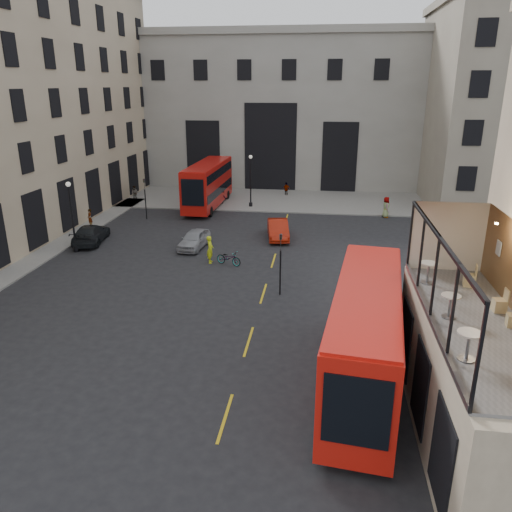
# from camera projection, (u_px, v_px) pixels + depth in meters

# --- Properties ---
(ground) EXTENTS (140.00, 140.00, 0.00)m
(ground) POSITION_uv_depth(u_px,v_px,m) (278.00, 422.00, 18.69)
(ground) COLOR black
(ground) RESTS_ON ground
(host_frontage) EXTENTS (3.00, 11.00, 4.50)m
(host_frontage) POSITION_uv_depth(u_px,v_px,m) (467.00, 384.00, 17.12)
(host_frontage) COLOR beige
(host_frontage) RESTS_ON ground
(cafe_floor) EXTENTS (3.00, 10.00, 0.10)m
(cafe_floor) POSITION_uv_depth(u_px,v_px,m) (476.00, 324.00, 16.37)
(cafe_floor) COLOR slate
(cafe_floor) RESTS_ON host_frontage
(gateway) EXTENTS (35.00, 10.60, 18.00)m
(gateway) POSITION_uv_depth(u_px,v_px,m) (275.00, 107.00, 61.20)
(gateway) COLOR #9C9A92
(gateway) RESTS_ON ground
(pavement_far) EXTENTS (40.00, 12.00, 0.12)m
(pavement_far) POSITION_uv_depth(u_px,v_px,m) (256.00, 198.00, 55.02)
(pavement_far) COLOR slate
(pavement_far) RESTS_ON ground
(traffic_light_near) EXTENTS (0.16, 0.20, 3.80)m
(traffic_light_near) POSITION_uv_depth(u_px,v_px,m) (281.00, 256.00, 29.26)
(traffic_light_near) COLOR black
(traffic_light_near) RESTS_ON ground
(traffic_light_far) EXTENTS (0.16, 0.20, 3.80)m
(traffic_light_far) POSITION_uv_depth(u_px,v_px,m) (145.00, 194.00, 46.03)
(traffic_light_far) COLOR black
(traffic_light_far) RESTS_ON ground
(street_lamp_a) EXTENTS (0.36, 0.36, 5.33)m
(street_lamp_a) POSITION_uv_depth(u_px,v_px,m) (73.00, 221.00, 36.93)
(street_lamp_a) COLOR black
(street_lamp_a) RESTS_ON ground
(street_lamp_b) EXTENTS (0.36, 0.36, 5.33)m
(street_lamp_b) POSITION_uv_depth(u_px,v_px,m) (251.00, 184.00, 50.51)
(street_lamp_b) COLOR black
(street_lamp_b) RESTS_ON ground
(bus_near) EXTENTS (3.82, 11.34, 4.44)m
(bus_near) POSITION_uv_depth(u_px,v_px,m) (365.00, 332.00, 20.20)
(bus_near) COLOR red
(bus_near) RESTS_ON ground
(bus_far) EXTENTS (2.86, 11.31, 4.49)m
(bus_far) POSITION_uv_depth(u_px,v_px,m) (208.00, 183.00, 50.64)
(bus_far) COLOR #B1110C
(bus_far) RESTS_ON ground
(car_a) EXTENTS (2.05, 4.23, 1.39)m
(car_a) POSITION_uv_depth(u_px,v_px,m) (194.00, 239.00, 38.38)
(car_a) COLOR gray
(car_a) RESTS_ON ground
(car_b) EXTENTS (2.30, 4.77, 1.51)m
(car_b) POSITION_uv_depth(u_px,v_px,m) (278.00, 229.00, 40.80)
(car_b) COLOR #A91C0A
(car_b) RESTS_ON ground
(car_c) EXTENTS (2.77, 5.25, 1.45)m
(car_c) POSITION_uv_depth(u_px,v_px,m) (91.00, 234.00, 39.68)
(car_c) COLOR black
(car_c) RESTS_ON ground
(bicycle) EXTENTS (2.03, 1.32, 1.01)m
(bicycle) POSITION_uv_depth(u_px,v_px,m) (229.00, 258.00, 34.83)
(bicycle) COLOR gray
(bicycle) RESTS_ON ground
(cyclist) EXTENTS (0.56, 0.77, 1.96)m
(cyclist) POSITION_uv_depth(u_px,v_px,m) (210.00, 249.00, 35.12)
(cyclist) COLOR #D5E918
(cyclist) RESTS_ON ground
(pedestrian_a) EXTENTS (0.81, 0.67, 1.55)m
(pedestrian_a) POSITION_uv_depth(u_px,v_px,m) (135.00, 193.00, 54.23)
(pedestrian_a) COLOR gray
(pedestrian_a) RESTS_ON ground
(pedestrian_b) EXTENTS (1.16, 0.96, 1.56)m
(pedestrian_b) POSITION_uv_depth(u_px,v_px,m) (222.00, 198.00, 52.10)
(pedestrian_b) COLOR gray
(pedestrian_b) RESTS_ON ground
(pedestrian_c) EXTENTS (0.98, 0.73, 1.54)m
(pedestrian_c) POSITION_uv_depth(u_px,v_px,m) (286.00, 189.00, 56.26)
(pedestrian_c) COLOR gray
(pedestrian_c) RESTS_ON ground
(pedestrian_d) EXTENTS (0.72, 1.02, 1.96)m
(pedestrian_d) POSITION_uv_depth(u_px,v_px,m) (386.00, 207.00, 47.15)
(pedestrian_d) COLOR gray
(pedestrian_d) RESTS_ON ground
(pedestrian_e) EXTENTS (0.59, 0.70, 1.62)m
(pedestrian_e) POSITION_uv_depth(u_px,v_px,m) (90.00, 218.00, 43.97)
(pedestrian_e) COLOR gray
(pedestrian_e) RESTS_ON ground
(cafe_table_near) EXTENTS (0.69, 0.69, 0.86)m
(cafe_table_near) POSITION_uv_depth(u_px,v_px,m) (469.00, 342.00, 13.98)
(cafe_table_near) COLOR beige
(cafe_table_near) RESTS_ON cafe_floor
(cafe_table_mid) EXTENTS (0.64, 0.64, 0.80)m
(cafe_table_mid) POSITION_uv_depth(u_px,v_px,m) (450.00, 303.00, 16.55)
(cafe_table_mid) COLOR beige
(cafe_table_mid) RESTS_ON cafe_floor
(cafe_table_far) EXTENTS (0.68, 0.68, 0.85)m
(cafe_table_far) POSITION_uv_depth(u_px,v_px,m) (429.00, 270.00, 19.43)
(cafe_table_far) COLOR beige
(cafe_table_far) RESTS_ON cafe_floor
(cafe_chair_c) EXTENTS (0.43, 0.43, 0.83)m
(cafe_chair_c) POSITION_uv_depth(u_px,v_px,m) (500.00, 305.00, 17.08)
(cafe_chair_c) COLOR tan
(cafe_chair_c) RESTS_ON cafe_floor
(cafe_chair_d) EXTENTS (0.50, 0.50, 0.88)m
(cafe_chair_d) POSITION_uv_depth(u_px,v_px,m) (470.00, 279.00, 19.24)
(cafe_chair_d) COLOR tan
(cafe_chair_d) RESTS_ON cafe_floor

